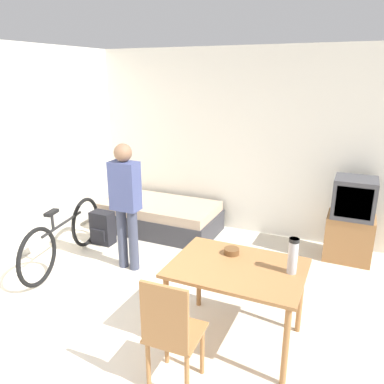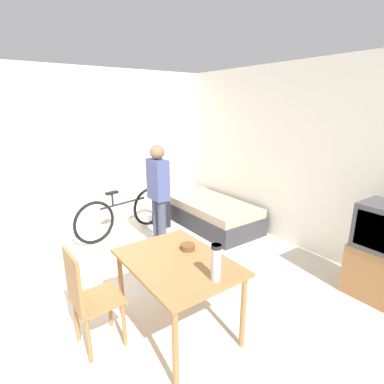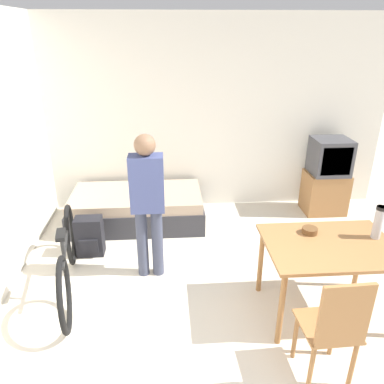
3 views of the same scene
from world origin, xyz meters
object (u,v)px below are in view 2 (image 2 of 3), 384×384
wooden_chair (87,296)px  backpack (161,213)px  tv (380,253)px  bicycle (124,213)px  dining_table (177,269)px  person_standing (158,190)px  thermos_flask (216,261)px  mate_bowl (188,247)px  daybed (212,214)px

wooden_chair → backpack: wooden_chair is taller
tv → bicycle: size_ratio=0.63×
dining_table → backpack: dining_table is taller
bicycle → person_standing: 1.01m
bicycle → thermos_flask: size_ratio=5.60×
person_standing → tv: bearing=29.0°
dining_table → mate_bowl: bearing=120.9°
bicycle → mate_bowl: mate_bowl is taller
dining_table → mate_bowl: size_ratio=8.08×
wooden_chair → tv: bearing=68.6°
backpack → mate_bowl: bearing=-23.5°
daybed → bicycle: size_ratio=1.02×
wooden_chair → daybed: bearing=120.5°
person_standing → thermos_flask: 2.16m
daybed → backpack: backpack is taller
bicycle → mate_bowl: bearing=-7.5°
wooden_chair → mate_bowl: bearing=81.6°
daybed → person_standing: person_standing is taller
bicycle → backpack: 0.68m
backpack → daybed: bearing=56.0°
bicycle → person_standing: size_ratio=1.11×
tv → mate_bowl: 2.15m
bicycle → person_standing: bearing=15.1°
person_standing → daybed: bearing=100.4°
wooden_chair → mate_bowl: wooden_chair is taller
tv → person_standing: person_standing is taller
daybed → tv: size_ratio=1.63×
dining_table → backpack: 2.66m
dining_table → backpack: (-2.35, 1.17, -0.42)m
backpack → dining_table: bearing=-26.4°
daybed → backpack: size_ratio=3.76×
thermos_flask → backpack: thermos_flask is taller
tv → mate_bowl: (-0.98, -1.90, 0.23)m
bicycle → backpack: (0.09, 0.66, -0.12)m
tv → dining_table: (-0.86, -2.10, 0.12)m
backpack → thermos_flask: bearing=-21.3°
wooden_chair → dining_table: bearing=71.0°
daybed → dining_table: 2.70m
daybed → bicycle: 1.54m
wooden_chair → mate_bowl: size_ratio=6.88×
thermos_flask → wooden_chair: bearing=-130.1°
tv → bicycle: bearing=-154.2°
mate_bowl → tv: bearing=62.8°
wooden_chair → thermos_flask: bearing=49.9°
thermos_flask → mate_bowl: size_ratio=2.21×
bicycle → person_standing: person_standing is taller
wooden_chair → thermos_flask: thermos_flask is taller
dining_table → person_standing: (-1.62, 0.72, 0.25)m
dining_table → thermos_flask: size_ratio=3.66×
daybed → bicycle: (-0.60, -1.42, 0.13)m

